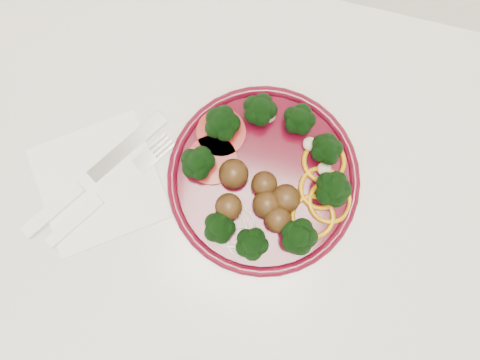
% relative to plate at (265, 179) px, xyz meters
% --- Properties ---
extents(counter, '(2.40, 0.60, 0.90)m').
position_rel_plate_xyz_m(counter, '(0.04, -0.02, -0.47)').
color(counter, silver).
rests_on(counter, ground).
extents(plate, '(0.26, 0.26, 0.06)m').
position_rel_plate_xyz_m(plate, '(0.00, 0.00, 0.00)').
color(plate, '#490615').
rests_on(plate, counter).
extents(napkin, '(0.22, 0.22, 0.00)m').
position_rel_plate_xyz_m(napkin, '(-0.22, -0.06, -0.02)').
color(napkin, white).
rests_on(napkin, counter).
extents(knife, '(0.15, 0.21, 0.01)m').
position_rel_plate_xyz_m(knife, '(-0.24, -0.07, -0.01)').
color(knife, silver).
rests_on(knife, napkin).
extents(fork, '(0.13, 0.19, 0.01)m').
position_rel_plate_xyz_m(fork, '(-0.22, -0.09, -0.01)').
color(fork, white).
rests_on(fork, napkin).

